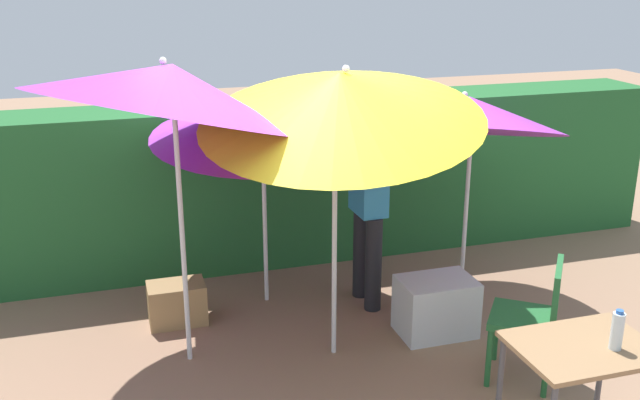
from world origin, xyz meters
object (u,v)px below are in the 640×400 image
umbrella_navy (169,89)px  cooler_box (436,306)px  chair_plastic (534,314)px  umbrella_yellow (340,97)px  umbrella_orange (264,116)px  person_vendor (368,200)px  bottle_water (617,331)px  umbrella_rainbow (468,114)px  folding_table (583,359)px  crate_cardboard (177,303)px

umbrella_navy → cooler_box: (1.94, -0.21, -1.78)m
umbrella_navy → chair_plastic: 2.91m
umbrella_navy → chair_plastic: umbrella_navy is taller
umbrella_yellow → umbrella_orange: bearing=106.0°
person_vendor → cooler_box: bearing=-63.9°
bottle_water → cooler_box: bearing=98.8°
person_vendor → chair_plastic: (0.67, -1.48, -0.42)m
umbrella_rainbow → umbrella_yellow: umbrella_yellow is taller
umbrella_orange → bottle_water: bearing=-62.4°
chair_plastic → cooler_box: chair_plastic is taller
cooler_box → bottle_water: bearing=-81.2°
umbrella_yellow → folding_table: size_ratio=2.99×
person_vendor → chair_plastic: person_vendor is taller
umbrella_navy → chair_plastic: (2.28, -1.02, -1.50)m
umbrella_rainbow → crate_cardboard: (-2.43, 0.18, -1.45)m
umbrella_rainbow → folding_table: size_ratio=2.55×
umbrella_orange → umbrella_yellow: (0.30, -1.03, 0.32)m
umbrella_yellow → crate_cardboard: umbrella_yellow is taller
umbrella_rainbow → chair_plastic: (-0.16, -1.41, -1.11)m
umbrella_yellow → folding_table: 2.23m
cooler_box → crate_cardboard: 2.08m
person_vendor → bottle_water: size_ratio=7.83×
umbrella_navy → bottle_water: size_ratio=10.47×
umbrella_rainbow → umbrella_yellow: size_ratio=0.85×
umbrella_yellow → umbrella_navy: 1.14m
bottle_water → umbrella_rainbow: bearing=84.1°
folding_table → umbrella_yellow: bearing=121.9°
folding_table → bottle_water: bearing=-31.5°
folding_table → cooler_box: bearing=94.5°
crate_cardboard → umbrella_yellow: bearing=-37.6°
umbrella_navy → crate_cardboard: umbrella_navy is taller
person_vendor → crate_cardboard: size_ratio=4.11×
umbrella_navy → umbrella_rainbow: bearing=9.2°
cooler_box → bottle_water: (0.26, -1.70, 0.63)m
chair_plastic → folding_table: chair_plastic is taller
umbrella_yellow → chair_plastic: bearing=-32.3°
umbrella_navy → chair_plastic: size_ratio=2.82×
chair_plastic → umbrella_rainbow: bearing=83.4°
person_vendor → folding_table: size_ratio=2.35×
umbrella_navy → crate_cardboard: bearing=89.4°
umbrella_rainbow → cooler_box: (-0.50, -0.60, -1.39)m
umbrella_navy → folding_table: umbrella_navy is taller
umbrella_yellow → crate_cardboard: 2.25m
umbrella_orange → folding_table: 3.03m
crate_cardboard → chair_plastic: bearing=-35.0°
umbrella_rainbow → umbrella_orange: umbrella_rainbow is taller
umbrella_yellow → person_vendor: 1.35m
umbrella_orange → chair_plastic: size_ratio=2.14×
cooler_box → bottle_water: size_ratio=2.45×
chair_plastic → bottle_water: 0.95m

